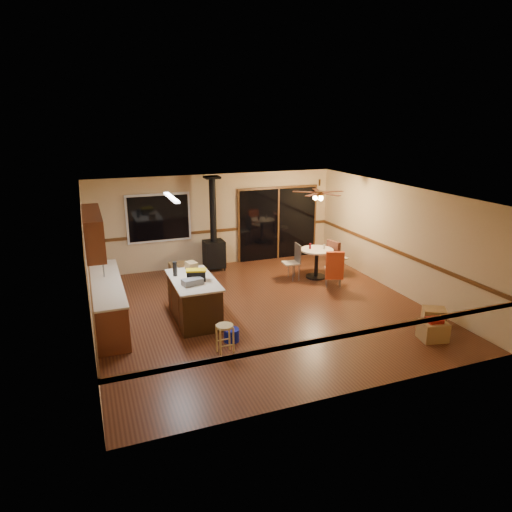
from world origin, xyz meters
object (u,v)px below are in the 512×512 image
toolbox_grey (192,282)px  chair_near (335,265)px  box_corner_b (434,317)px  dining_table (317,258)px  wood_stove (214,244)px  bar_stool (225,340)px  box_corner_a (433,331)px  blue_bucket (231,335)px  chair_left (295,258)px  box_under_window (178,269)px  toolbox_black (196,276)px  kitchen_island (194,299)px  chair_right (334,254)px

toolbox_grey → chair_near: size_ratio=0.57×
toolbox_grey → box_corner_b: size_ratio=0.91×
dining_table → box_corner_b: bearing=-75.8°
wood_stove → bar_stool: 4.84m
chair_near → box_corner_a: 3.15m
toolbox_grey → bar_stool: size_ratio=0.71×
wood_stove → box_corner_a: bearing=-63.8°
dining_table → box_corner_b: (0.87, -3.46, -0.35)m
blue_bucket → box_corner_a: bearing=-20.0°
dining_table → chair_left: 0.60m
blue_bucket → box_corner_b: box_corner_b is taller
bar_stool → box_corner_b: (4.35, -0.37, -0.10)m
toolbox_grey → bar_stool: toolbox_grey is taller
toolbox_grey → box_corner_b: bearing=-20.2°
wood_stove → blue_bucket: wood_stove is taller
toolbox_grey → box_corner_a: 4.75m
box_under_window → toolbox_black: bearing=-93.8°
wood_stove → box_corner_a: wood_stove is taller
kitchen_island → blue_bucket: bearing=-70.5°
wood_stove → toolbox_black: bearing=-111.7°
chair_right → box_under_window: size_ratio=1.53×
kitchen_island → box_corner_a: kitchen_island is taller
kitchen_island → box_under_window: bearing=85.2°
toolbox_black → chair_left: 3.46m
chair_right → blue_bucket: bearing=-144.6°
wood_stove → chair_right: size_ratio=3.60×
chair_right → box_corner_b: bearing=-84.2°
kitchen_island → box_corner_a: bearing=-32.0°
toolbox_black → wood_stove: bearing=68.3°
kitchen_island → bar_stool: bearing=-84.1°
box_corner_b → chair_right: bearing=95.8°
box_corner_b → blue_bucket: bearing=168.9°
bar_stool → chair_near: size_ratio=0.81×
wood_stove → box_under_window: bearing=-170.1°
wood_stove → chair_left: bearing=-40.8°
toolbox_grey → box_corner_b: (4.61, -1.70, -0.78)m
chair_near → chair_right: size_ratio=1.00×
kitchen_island → box_corner_b: size_ratio=3.82×
chair_near → box_under_window: chair_near is taller
blue_bucket → dining_table: size_ratio=0.34×
chair_left → box_under_window: 3.13m
chair_near → box_corner_a: (0.36, -3.10, -0.41)m
wood_stove → toolbox_grey: 3.65m
toolbox_black → box_corner_b: 4.93m
toolbox_black → chair_near: toolbox_black is taller
kitchen_island → dining_table: (3.65, 1.45, 0.08)m
box_corner_a → box_corner_b: bearing=47.2°
bar_stool → blue_bucket: bearing=59.1°
kitchen_island → box_corner_b: (4.52, -2.01, -0.28)m
toolbox_grey → chair_left: bearing=30.5°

